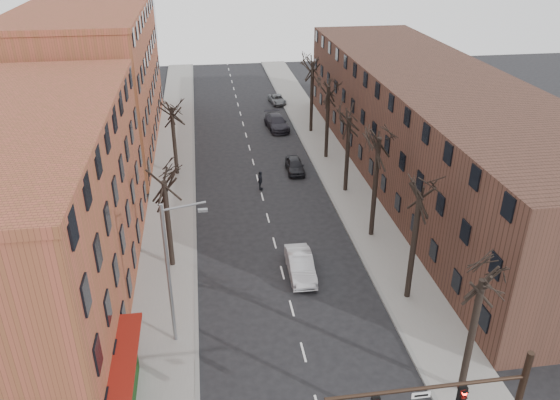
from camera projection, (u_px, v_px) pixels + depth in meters
name	position (u px, v px, depth m)	size (l,w,h in m)	color
sidewalk_left	(173.00, 170.00, 53.75)	(4.00, 90.00, 0.15)	gray
sidewalk_right	(332.00, 161.00, 55.83)	(4.00, 90.00, 0.15)	gray
building_left_near	(19.00, 221.00, 32.39)	(12.00, 26.00, 12.00)	brown
building_left_far	(93.00, 80.00, 57.51)	(12.00, 28.00, 14.00)	brown
building_right	(431.00, 127.00, 50.23)	(12.00, 50.00, 10.00)	#472A21
awning_left	(131.00, 398.00, 28.03)	(1.20, 7.00, 0.15)	maroon
tree_right_a	(460.00, 390.00, 28.48)	(5.20, 5.20, 10.00)	black
tree_right_b	(407.00, 298.00, 35.53)	(5.20, 5.20, 10.80)	black
tree_right_c	(371.00, 236.00, 42.59)	(5.20, 5.20, 11.60)	black
tree_right_d	(345.00, 191.00, 49.64)	(5.20, 5.20, 10.00)	black
tree_right_e	(326.00, 158.00, 56.69)	(5.20, 5.20, 10.80)	black
tree_right_f	(311.00, 132.00, 63.75)	(5.20, 5.20, 11.60)	black
tree_left_a	(173.00, 266.00, 38.85)	(5.20, 5.20, 9.50)	black
tree_left_b	(177.00, 174.00, 52.96)	(5.20, 5.20, 9.50)	black
streetlight	(171.00, 269.00, 29.60)	(2.45, 0.22, 9.03)	slate
silver_sedan	(300.00, 265.00, 37.52)	(1.65, 4.74, 1.56)	#BABBC1
parked_car_near	(295.00, 165.00, 53.21)	(1.62, 4.02, 1.37)	black
parked_car_mid	(277.00, 122.00, 64.36)	(2.21, 5.45, 1.58)	#222129
parked_car_far	(277.00, 99.00, 73.53)	(1.86, 4.03, 1.12)	slate
pedestrian_crossing	(260.00, 181.00, 49.52)	(1.07, 0.44, 1.82)	black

